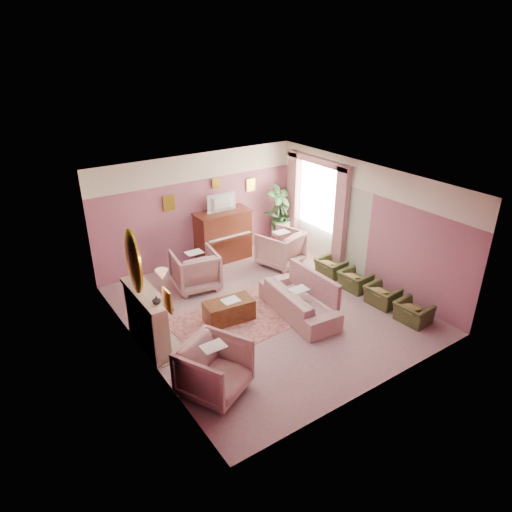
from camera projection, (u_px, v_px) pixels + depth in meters
floor at (267, 309)px, 9.81m from camera, size 5.50×6.00×0.01m
ceiling at (269, 183)px, 8.62m from camera, size 5.50×6.00×0.01m
wall_back at (199, 209)px, 11.46m from camera, size 5.50×0.02×2.80m
wall_front at (382, 317)px, 6.97m from camera, size 5.50×0.02×2.80m
wall_left at (138, 287)px, 7.82m from camera, size 0.02×6.00×2.80m
wall_right at (364, 223)px, 10.61m from camera, size 0.02×6.00×2.80m
picture_rail_band at (196, 167)px, 10.99m from camera, size 5.50×0.01×0.65m
stripe_panel at (325, 219)px, 11.71m from camera, size 0.01×3.00×2.15m
fireplace_surround at (147, 321)px, 8.41m from camera, size 0.30×1.40×1.10m
fireplace_inset at (153, 326)px, 8.53m from camera, size 0.18×0.72×0.68m
fire_ember at (156, 333)px, 8.62m from camera, size 0.06×0.54×0.10m
mantel_shelf at (145, 294)px, 8.18m from camera, size 0.40×1.55×0.07m
hearth at (160, 341)px, 8.74m from camera, size 0.55×1.50×0.02m
mirror_frame at (134, 262)px, 7.82m from camera, size 0.04×0.72×1.20m
mirror_glass at (135, 261)px, 7.83m from camera, size 0.01×0.60×1.06m
sconce_shade at (162, 274)px, 7.00m from camera, size 0.20×0.20×0.16m
piano at (223, 236)px, 11.79m from camera, size 1.40×0.60×1.30m
piano_keyshelf at (230, 238)px, 11.50m from camera, size 1.30×0.12×0.06m
piano_keys at (230, 237)px, 11.48m from camera, size 1.20×0.08×0.02m
piano_top at (222, 212)px, 11.51m from camera, size 1.45×0.65×0.04m
television at (223, 202)px, 11.35m from camera, size 0.80×0.12×0.48m
print_back_left at (169, 203)px, 10.88m from camera, size 0.30×0.03×0.38m
print_back_right at (251, 185)px, 12.05m from camera, size 0.26×0.03×0.34m
print_back_mid at (216, 183)px, 11.43m from camera, size 0.22×0.03×0.26m
print_left_wall at (167, 300)px, 6.80m from camera, size 0.03×0.28×0.36m
window_blind at (319, 194)px, 11.62m from camera, size 0.03×1.40×1.80m
curtain_left at (341, 220)px, 11.06m from camera, size 0.16×0.34×2.60m
curtain_right at (293, 200)px, 12.43m from camera, size 0.16×0.34×2.60m
pelmet at (318, 161)px, 11.21m from camera, size 0.16×2.20×0.16m
mantel_plant at (134, 273)px, 8.53m from camera, size 0.16×0.16×0.28m
mantel_vase at (156, 300)px, 7.77m from camera, size 0.16×0.16×0.16m
area_rug at (236, 320)px, 9.41m from camera, size 2.61×1.96×0.01m
coffee_table at (229, 311)px, 9.34m from camera, size 1.05×0.61×0.45m
table_paper at (231, 300)px, 9.26m from camera, size 0.35×0.28×0.01m
sofa at (299, 297)px, 9.48m from camera, size 0.68×2.04×0.82m
sofa_throw at (314, 283)px, 9.61m from camera, size 0.10×1.54×0.57m
floral_armchair_left at (195, 268)px, 10.48m from camera, size 0.97×0.97×1.01m
floral_armchair_right at (281, 246)px, 11.57m from camera, size 0.97×0.97×1.01m
floral_armchair_front at (214, 366)px, 7.30m from camera, size 0.97×0.97×1.01m
olive_chair_a at (413, 310)px, 9.25m from camera, size 0.47×0.67×0.58m
olive_chair_b at (382, 293)px, 9.86m from camera, size 0.47×0.67×0.58m
olive_chair_c at (355, 278)px, 10.48m from camera, size 0.47×0.67×0.58m
olive_chair_d at (331, 265)px, 11.09m from camera, size 0.47×0.67×0.58m
side_table at (281, 233)px, 12.81m from camera, size 0.52×0.52×0.70m
side_plant_big at (281, 215)px, 12.58m from camera, size 0.30×0.30×0.34m
side_plant_small at (287, 216)px, 12.58m from camera, size 0.16×0.16×0.28m
palm_pot at (278, 240)px, 12.79m from camera, size 0.34×0.34×0.34m
palm_plant at (279, 210)px, 12.41m from camera, size 0.76×0.76×1.44m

